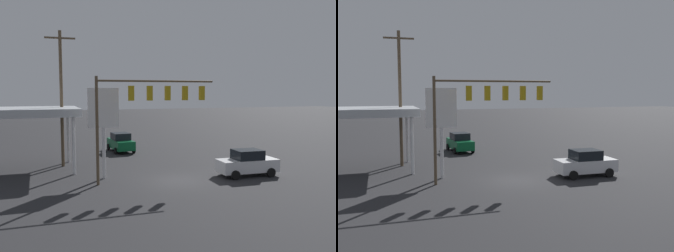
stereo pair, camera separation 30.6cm
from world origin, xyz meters
The scene contains 7 objects.
ground_plane centered at (0.00, 0.00, 0.00)m, with size 200.00×200.00×0.00m, color #262628.
traffic_signal_assembly centered at (1.90, -0.60, 5.54)m, with size 8.38×0.43×7.18m.
utility_pole centered at (7.18, -7.74, 5.81)m, with size 2.40×0.26×11.04m.
gas_station_canopy centered at (10.96, -6.89, 4.54)m, with size 9.93×6.33×4.91m.
price_sign centered at (4.70, -2.33, 4.66)m, with size 2.16×0.27×6.42m.
sedan_far centered at (1.08, -13.61, 0.95)m, with size 2.31×4.52×1.93m.
sedan_waiting centered at (-5.36, 0.31, 0.95)m, with size 4.45×2.17×1.93m.
Camera 1 is at (9.09, 23.91, 6.22)m, focal length 40.00 mm.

